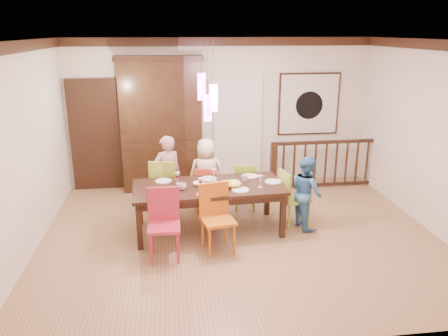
{
  "coord_description": "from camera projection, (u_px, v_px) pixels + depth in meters",
  "views": [
    {
      "loc": [
        -1.02,
        -6.04,
        3.03
      ],
      "look_at": [
        -0.2,
        0.39,
        0.97
      ],
      "focal_mm": 35.0,
      "sensor_mm": 36.0,
      "label": 1
    }
  ],
  "objects": [
    {
      "name": "floor",
      "position": [
        240.0,
        235.0,
        6.75
      ],
      "size": [
        6.0,
        6.0,
        0.0
      ],
      "primitive_type": "plane",
      "color": "#956F48",
      "rests_on": "ground"
    },
    {
      "name": "serving_bowl",
      "position": [
        232.0,
        185.0,
        6.63
      ],
      "size": [
        0.3,
        0.3,
        0.07
      ],
      "primitive_type": "imported",
      "rotation": [
        0.0,
        0.0,
        0.03
      ],
      "color": "gold",
      "rests_on": "dining_table"
    },
    {
      "name": "plate_far_right",
      "position": [
        250.0,
        176.0,
        7.11
      ],
      "size": [
        0.26,
        0.26,
        0.01
      ],
      "primitive_type": "cylinder",
      "color": "white",
      "rests_on": "dining_table"
    },
    {
      "name": "pendant_cluster",
      "position": [
        208.0,
        97.0,
        6.28
      ],
      "size": [
        0.27,
        0.21,
        1.14
      ],
      "color": "#FF4CB3",
      "rests_on": "ceiling"
    },
    {
      "name": "plate_far_left",
      "position": [
        163.0,
        181.0,
        6.88
      ],
      "size": [
        0.26,
        0.26,
        0.01
      ],
      "primitive_type": "cylinder",
      "color": "white",
      "rests_on": "dining_table"
    },
    {
      "name": "chair_far_mid",
      "position": [
        207.0,
        186.0,
        7.49
      ],
      "size": [
        0.44,
        0.44,
        0.83
      ],
      "rotation": [
        0.0,
        0.0,
        2.94
      ],
      "color": "red",
      "rests_on": "floor"
    },
    {
      "name": "dining_table",
      "position": [
        209.0,
        190.0,
        6.71
      ],
      "size": [
        2.34,
        1.16,
        0.75
      ],
      "rotation": [
        0.0,
        0.0,
        0.05
      ],
      "color": "black",
      "rests_on": "floor"
    },
    {
      "name": "small_bowl",
      "position": [
        199.0,
        184.0,
        6.68
      ],
      "size": [
        0.18,
        0.18,
        0.05
      ],
      "primitive_type": "imported",
      "rotation": [
        0.0,
        0.0,
        0.07
      ],
      "color": "white",
      "rests_on": "dining_table"
    },
    {
      "name": "chair_end_right",
      "position": [
        295.0,
        194.0,
        6.96
      ],
      "size": [
        0.48,
        0.48,
        0.92
      ],
      "rotation": [
        0.0,
        0.0,
        1.73
      ],
      "color": "#90A534",
      "rests_on": "floor"
    },
    {
      "name": "ceiling",
      "position": [
        242.0,
        40.0,
        5.87
      ],
      "size": [
        6.0,
        6.0,
        0.0
      ],
      "primitive_type": "plane",
      "rotation": [
        3.14,
        0.0,
        0.0
      ],
      "color": "white",
      "rests_on": "wall_back"
    },
    {
      "name": "wall_back",
      "position": [
        220.0,
        113.0,
        8.67
      ],
      "size": [
        6.0,
        0.0,
        6.0
      ],
      "primitive_type": "plane",
      "rotation": [
        1.57,
        0.0,
        0.0
      ],
      "color": "beige",
      "rests_on": "floor"
    },
    {
      "name": "plate_near_left",
      "position": [
        158.0,
        194.0,
        6.34
      ],
      "size": [
        0.26,
        0.26,
        0.01
      ],
      "primitive_type": "cylinder",
      "color": "white",
      "rests_on": "dining_table"
    },
    {
      "name": "cup_left",
      "position": [
        182.0,
        187.0,
        6.5
      ],
      "size": [
        0.14,
        0.14,
        0.1
      ],
      "primitive_type": "imported",
      "rotation": [
        0.0,
        0.0,
        -0.1
      ],
      "color": "silver",
      "rests_on": "dining_table"
    },
    {
      "name": "plate_far_mid",
      "position": [
        209.0,
        179.0,
        6.98
      ],
      "size": [
        0.26,
        0.26,
        0.01
      ],
      "primitive_type": "cylinder",
      "color": "white",
      "rests_on": "dining_table"
    },
    {
      "name": "wall_right",
      "position": [
        434.0,
        138.0,
        6.67
      ],
      "size": [
        0.0,
        5.0,
        5.0
      ],
      "primitive_type": "plane",
      "rotation": [
        1.57,
        0.0,
        -1.57
      ],
      "color": "beige",
      "rests_on": "floor"
    },
    {
      "name": "white_doorway",
      "position": [
        238.0,
        133.0,
        8.8
      ],
      "size": [
        0.97,
        0.05,
        2.22
      ],
      "primitive_type": "cube",
      "color": "silver",
      "rests_on": "wall_back"
    },
    {
      "name": "chair_far_left",
      "position": [
        165.0,
        182.0,
        7.41
      ],
      "size": [
        0.52,
        0.52,
        0.99
      ],
      "rotation": [
        0.0,
        0.0,
        2.96
      ],
      "color": "#9FBE33",
      "rests_on": "floor"
    },
    {
      "name": "cup_right",
      "position": [
        245.0,
        178.0,
        6.88
      ],
      "size": [
        0.12,
        0.12,
        0.1
      ],
      "primitive_type": "imported",
      "rotation": [
        0.0,
        0.0,
        -0.14
      ],
      "color": "silver",
      "rests_on": "dining_table"
    },
    {
      "name": "plate_end_right",
      "position": [
        273.0,
        182.0,
        6.85
      ],
      "size": [
        0.26,
        0.26,
        0.01
      ],
      "primitive_type": "cylinder",
      "color": "white",
      "rests_on": "dining_table"
    },
    {
      "name": "person_end_right",
      "position": [
        307.0,
        192.0,
        6.88
      ],
      "size": [
        0.55,
        0.65,
        1.17
      ],
      "primitive_type": "imported",
      "rotation": [
        0.0,
        0.0,
        1.77
      ],
      "color": "#4078B4",
      "rests_on": "floor"
    },
    {
      "name": "wine_glass_a",
      "position": [
        178.0,
        178.0,
        6.74
      ],
      "size": [
        0.08,
        0.08,
        0.19
      ],
      "primitive_type": null,
      "color": "#590C19",
      "rests_on": "dining_table"
    },
    {
      "name": "person_far_left",
      "position": [
        167.0,
        174.0,
        7.43
      ],
      "size": [
        0.58,
        0.48,
        1.36
      ],
      "primitive_type": "imported",
      "rotation": [
        0.0,
        0.0,
        3.51
      ],
      "color": "#CE9DAB",
      "rests_on": "floor"
    },
    {
      "name": "china_hutch",
      "position": [
        162.0,
        125.0,
        8.39
      ],
      "size": [
        1.64,
        0.46,
        2.58
      ],
      "color": "black",
      "rests_on": "floor"
    },
    {
      "name": "napkin",
      "position": [
        203.0,
        195.0,
        6.3
      ],
      "size": [
        0.18,
        0.14,
        0.01
      ],
      "primitive_type": "cube",
      "color": "#D83359",
      "rests_on": "dining_table"
    },
    {
      "name": "chair_far_right",
      "position": [
        245.0,
        182.0,
        7.63
      ],
      "size": [
        0.43,
        0.43,
        0.85
      ],
      "rotation": [
        0.0,
        0.0,
        3.0
      ],
      "color": "#7DA822",
      "rests_on": "floor"
    },
    {
      "name": "person_far_mid",
      "position": [
        206.0,
        174.0,
        7.58
      ],
      "size": [
        0.63,
        0.42,
        1.27
      ],
      "primitive_type": "imported",
      "rotation": [
        0.0,
        0.0,
        3.16
      ],
      "color": "beige",
      "rests_on": "floor"
    },
    {
      "name": "crown_molding",
      "position": [
        242.0,
        46.0,
        5.89
      ],
      "size": [
        6.0,
        5.0,
        0.16
      ],
      "primitive_type": null,
      "color": "black",
      "rests_on": "wall_back"
    },
    {
      "name": "panel_door",
      "position": [
        98.0,
        137.0,
        8.45
      ],
      "size": [
        1.04,
        0.07,
        2.24
      ],
      "primitive_type": "cube",
      "color": "black",
      "rests_on": "wall_back"
    },
    {
      "name": "painting",
      "position": [
        309.0,
        104.0,
        8.81
      ],
      "size": [
        1.25,
        0.06,
        1.25
      ],
      "color": "black",
      "rests_on": "wall_back"
    },
    {
      "name": "wine_glass_c",
      "position": [
        201.0,
        184.0,
        6.46
      ],
      "size": [
        0.08,
        0.08,
        0.19
      ],
      "primitive_type": null,
      "color": "#590C19",
      "rests_on": "dining_table"
    },
    {
      "name": "chair_near_left",
      "position": [
        164.0,
        221.0,
        5.91
      ],
      "size": [
        0.44,
        0.44,
        0.97
      ],
      "rotation": [
        0.0,
        0.0,
        -0.01
      ],
      "color": "#B6273D",
      "rests_on": "floor"
    },
    {
      "name": "wine_glass_d",
      "position": [
        260.0,
        181.0,
        6.59
      ],
      "size": [
        0.08,
        0.08,
        0.19
      ],
      "primitive_type": null,
      "color": "silver",
      "rests_on": "dining_table"
    },
    {
      "name": "plate_near_mid",
      "position": [
        240.0,
        190.0,
        6.49
      ],
      "size": [
        0.26,
        0.26,
        0.01
      ],
      "primitive_type": "cylinder",
      "color": "white",
      "rests_on": "dining_table"
    },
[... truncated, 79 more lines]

